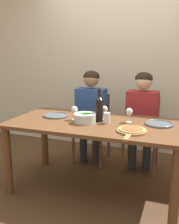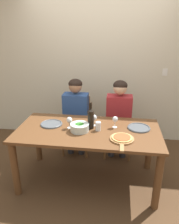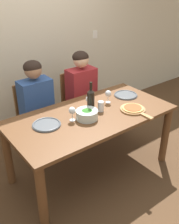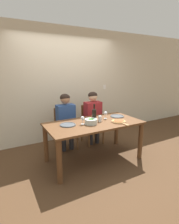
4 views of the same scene
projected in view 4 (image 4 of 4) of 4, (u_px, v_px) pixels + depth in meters
The scene contains 16 objects.
ground_plane at pixel (94, 159), 3.45m from camera, with size 40.00×40.00×0.00m, color #4C331E.
back_wall at pixel (66, 85), 4.28m from camera, with size 10.00×0.06×2.70m.
dining_table at pixel (94, 129), 3.30m from camera, with size 1.79×0.89×0.76m.
chair_left at pixel (65, 126), 3.87m from camera, with size 0.42×0.42×0.91m.
chair_right at pixel (91, 122), 4.18m from camera, with size 0.42×0.42×0.91m.
person_woman at pixel (66, 117), 3.71m from camera, with size 0.47×0.51×1.23m.
person_man at pixel (93, 113), 4.03m from camera, with size 0.47×0.51×1.23m.
wine_bottle at pixel (94, 115), 3.28m from camera, with size 0.08×0.08×0.34m.
broccoli_bowl at pixel (91, 121), 3.17m from camera, with size 0.23×0.23×0.10m.
dinner_plate_left at pixel (68, 125), 3.10m from camera, with size 0.29×0.29×0.02m.
dinner_plate_right at pixel (117, 116), 3.66m from camera, with size 0.29×0.29×0.02m.
pizza_on_board at pixel (119, 121), 3.28m from camera, with size 0.28×0.42×0.04m.
wine_glass_left at pixel (83, 119), 3.14m from camera, with size 0.07×0.07×0.15m.
wine_glass_right at pixel (106, 114), 3.49m from camera, with size 0.07×0.07×0.15m.
wine_glass_centre at pixel (94, 115), 3.38m from camera, with size 0.07×0.07×0.15m.
water_tumbler at pixel (100, 119), 3.31m from camera, with size 0.07×0.07×0.11m.
Camera 4 is at (-1.58, -2.70, 1.74)m, focal length 28.00 mm.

